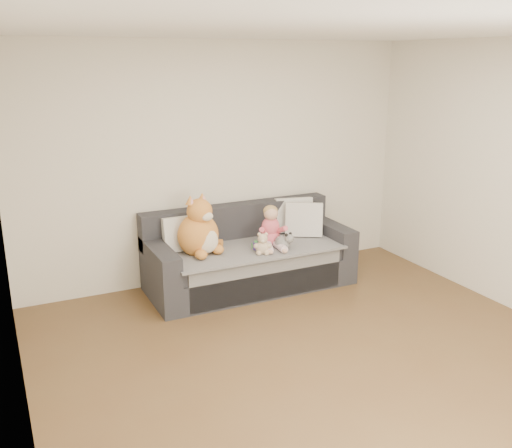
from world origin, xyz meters
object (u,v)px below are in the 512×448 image
Objects in this scene: toddler at (271,229)px; sofa at (248,258)px; sippy_cup at (256,245)px; teddy_bear at (263,245)px; plush_cat at (200,231)px.

sofa is at bearing 156.43° from toddler.
teddy_bear is at bearing -87.59° from sippy_cup.
teddy_bear is at bearing -48.24° from plush_cat.
sofa reaches higher than sippy_cup.
sofa is 0.70m from plush_cat.
toddler is at bearing 14.12° from sippy_cup.
toddler reaches higher than sofa.
sofa is 0.44m from teddy_bear.
plush_cat reaches higher than teddy_bear.
teddy_bear is (-0.00, -0.35, 0.26)m from sofa.
plush_cat reaches higher than sofa.
sofa is 9.45× the size of teddy_bear.
sippy_cup is at bearing -35.63° from plush_cat.
sofa is 19.86× the size of sippy_cup.
teddy_bear is 0.15m from sippy_cup.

